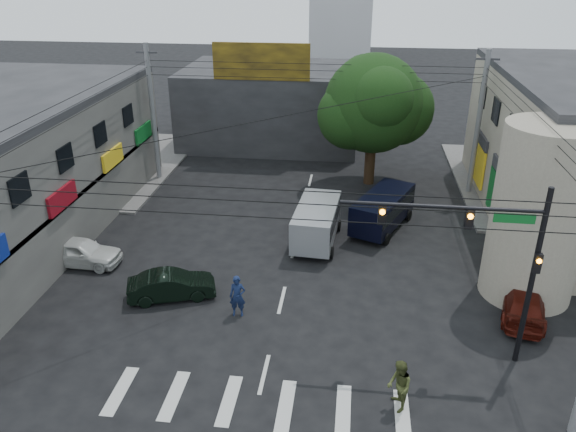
% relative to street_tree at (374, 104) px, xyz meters
% --- Properties ---
extents(ground, '(160.00, 160.00, 0.00)m').
position_rel_street_tree_xyz_m(ground, '(-4.00, -17.00, -5.47)').
color(ground, black).
rests_on(ground, ground).
extents(sidewalk_far_left, '(16.00, 16.00, 0.15)m').
position_rel_street_tree_xyz_m(sidewalk_far_left, '(-22.00, 1.00, -5.40)').
color(sidewalk_far_left, '#514F4C').
rests_on(sidewalk_far_left, ground).
extents(corner_column, '(4.00, 4.00, 8.00)m').
position_rel_street_tree_xyz_m(corner_column, '(7.00, -13.00, -1.47)').
color(corner_column, gray).
rests_on(corner_column, ground).
extents(building_far, '(14.00, 10.00, 6.00)m').
position_rel_street_tree_xyz_m(building_far, '(-8.00, 9.00, -2.47)').
color(building_far, '#232326').
rests_on(building_far, ground).
extents(billboard, '(7.00, 0.30, 2.60)m').
position_rel_street_tree_xyz_m(billboard, '(-8.00, 4.10, 1.83)').
color(billboard, olive).
rests_on(billboard, building_far).
extents(street_tree, '(6.40, 6.40, 8.70)m').
position_rel_street_tree_xyz_m(street_tree, '(0.00, 0.00, 0.00)').
color(street_tree, black).
rests_on(street_tree, ground).
extents(traffic_gantry, '(7.10, 0.35, 7.20)m').
position_rel_street_tree_xyz_m(traffic_gantry, '(3.82, -18.00, -0.64)').
color(traffic_gantry, black).
rests_on(traffic_gantry, ground).
extents(utility_pole_far_left, '(0.32, 0.32, 9.20)m').
position_rel_street_tree_xyz_m(utility_pole_far_left, '(-14.50, -1.00, -0.87)').
color(utility_pole_far_left, '#59595B').
rests_on(utility_pole_far_left, ground).
extents(utility_pole_far_right, '(0.32, 0.32, 9.20)m').
position_rel_street_tree_xyz_m(utility_pole_far_right, '(6.50, -1.00, -0.87)').
color(utility_pole_far_right, '#59595B').
rests_on(utility_pole_far_right, ground).
extents(dark_sedan, '(3.72, 4.73, 1.29)m').
position_rel_street_tree_xyz_m(dark_sedan, '(-8.99, -15.39, -4.83)').
color(dark_sedan, black).
rests_on(dark_sedan, ground).
extents(white_compact, '(1.98, 4.28, 1.42)m').
position_rel_street_tree_xyz_m(white_compact, '(-14.50, -13.00, -4.77)').
color(white_compact, silver).
rests_on(white_compact, ground).
extents(maroon_sedan, '(3.71, 5.13, 1.26)m').
position_rel_street_tree_xyz_m(maroon_sedan, '(6.50, -14.90, -4.84)').
color(maroon_sedan, '#46110A').
rests_on(maroon_sedan, ground).
extents(silver_minivan, '(5.22, 2.79, 2.11)m').
position_rel_street_tree_xyz_m(silver_minivan, '(-2.90, -9.13, -4.42)').
color(silver_minivan, gray).
rests_on(silver_minivan, ground).
extents(navy_van, '(6.55, 5.68, 2.06)m').
position_rel_street_tree_xyz_m(navy_van, '(0.68, -6.96, -4.45)').
color(navy_van, black).
rests_on(navy_van, ground).
extents(traffic_officer, '(0.75, 0.55, 1.90)m').
position_rel_street_tree_xyz_m(traffic_officer, '(-5.73, -16.36, -4.52)').
color(traffic_officer, '#111C3C').
rests_on(traffic_officer, ground).
extents(pedestrian_olive, '(1.26, 1.14, 1.94)m').
position_rel_street_tree_xyz_m(pedestrian_olive, '(0.83, -21.13, -4.50)').
color(pedestrian_olive, '#3D4520').
rests_on(pedestrian_olive, ground).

